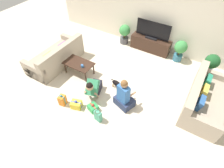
# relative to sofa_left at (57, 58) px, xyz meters

# --- Properties ---
(ground_plane) EXTENTS (16.00, 16.00, 0.00)m
(ground_plane) POSITION_rel_sofa_left_xyz_m (2.37, 0.11, -0.28)
(ground_plane) COLOR beige
(wall_back) EXTENTS (8.40, 0.06, 2.60)m
(wall_back) POSITION_rel_sofa_left_xyz_m (2.37, 2.74, 1.02)
(wall_back) COLOR silver
(wall_back) RESTS_ON ground_plane
(sofa_left) EXTENTS (0.94, 1.99, 0.82)m
(sofa_left) POSITION_rel_sofa_left_xyz_m (0.00, 0.00, 0.00)
(sofa_left) COLOR tan
(sofa_left) RESTS_ON ground_plane
(sofa_right) EXTENTS (0.94, 1.99, 0.82)m
(sofa_right) POSITION_rel_sofa_left_xyz_m (4.74, 0.71, 0.00)
(sofa_right) COLOR tan
(sofa_right) RESTS_ON ground_plane
(coffee_table) EXTENTS (0.95, 0.56, 0.43)m
(coffee_table) POSITION_rel_sofa_left_xyz_m (0.96, 0.03, 0.09)
(coffee_table) COLOR #382319
(coffee_table) RESTS_ON ground_plane
(tv_console) EXTENTS (1.49, 0.40, 0.53)m
(tv_console) POSITION_rel_sofa_left_xyz_m (2.44, 2.47, -0.02)
(tv_console) COLOR #382319
(tv_console) RESTS_ON ground_plane
(tv) EXTENTS (1.25, 0.20, 0.64)m
(tv) POSITION_rel_sofa_left_xyz_m (2.44, 2.47, 0.52)
(tv) COLOR black
(tv) RESTS_ON tv_console
(potted_plant_corner_right) EXTENTS (0.45, 0.45, 0.85)m
(potted_plant_corner_right) POSITION_rel_sofa_left_xyz_m (4.60, 2.06, 0.24)
(potted_plant_corner_right) COLOR #336B84
(potted_plant_corner_right) RESTS_ON ground_plane
(potted_plant_back_right) EXTENTS (0.44, 0.44, 0.78)m
(potted_plant_back_right) POSITION_rel_sofa_left_xyz_m (3.54, 2.42, 0.18)
(potted_plant_back_right) COLOR #336B84
(potted_plant_back_right) RESTS_ON ground_plane
(potted_plant_back_left) EXTENTS (0.43, 0.43, 0.77)m
(potted_plant_back_left) POSITION_rel_sofa_left_xyz_m (1.35, 2.42, 0.16)
(potted_plant_back_left) COLOR #4C4C51
(potted_plant_back_left) RESTS_ON ground_plane
(person_kneeling) EXTENTS (0.53, 0.79, 0.77)m
(person_kneeling) POSITION_rel_sofa_left_xyz_m (1.94, -0.53, 0.06)
(person_kneeling) COLOR #23232D
(person_kneeling) RESTS_ON ground_plane
(person_sitting) EXTENTS (0.62, 0.58, 0.98)m
(person_sitting) POSITION_rel_sofa_left_xyz_m (2.85, -0.38, 0.08)
(person_sitting) COLOR #283351
(person_sitting) RESTS_ON ground_plane
(dog) EXTENTS (0.53, 0.22, 0.30)m
(dog) POSITION_rel_sofa_left_xyz_m (2.41, 0.08, -0.09)
(dog) COLOR black
(dog) RESTS_ON ground_plane
(gift_box_a) EXTENTS (0.31, 0.30, 0.24)m
(gift_box_a) POSITION_rel_sofa_left_xyz_m (2.22, -0.97, -0.19)
(gift_box_a) COLOR #2D934C
(gift_box_a) RESTS_ON ground_plane
(gift_box_b) EXTENTS (0.20, 0.22, 0.37)m
(gift_box_b) POSITION_rel_sofa_left_xyz_m (1.37, -1.24, -0.13)
(gift_box_b) COLOR orange
(gift_box_b) RESTS_ON ground_plane
(gift_box_c) EXTENTS (0.34, 0.30, 0.28)m
(gift_box_c) POSITION_rel_sofa_left_xyz_m (1.77, -1.13, -0.17)
(gift_box_c) COLOR yellow
(gift_box_c) RESTS_ON ground_plane
(gift_bag_a) EXTENTS (0.22, 0.15, 0.37)m
(gift_bag_a) POSITION_rel_sofa_left_xyz_m (2.53, -1.16, -0.11)
(gift_bag_a) COLOR #4CA384
(gift_bag_a) RESTS_ON ground_plane
(mug) EXTENTS (0.12, 0.08, 0.09)m
(mug) POSITION_rel_sofa_left_xyz_m (1.19, -0.06, 0.19)
(mug) COLOR #386BAD
(mug) RESTS_ON coffee_table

